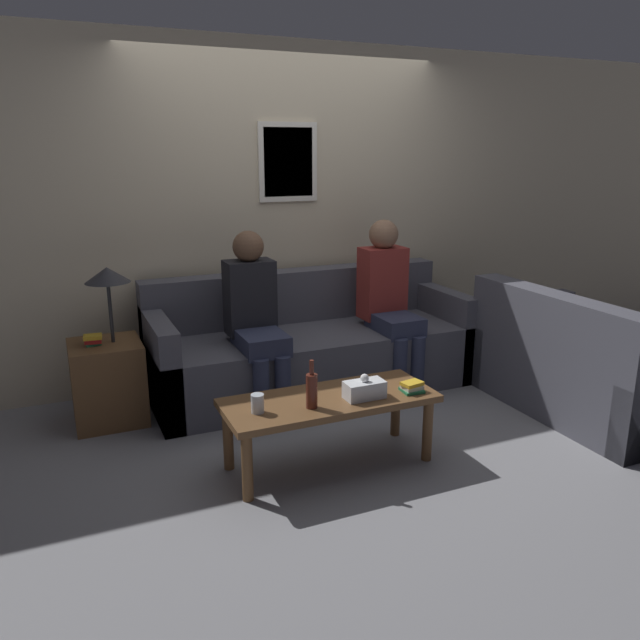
{
  "coord_description": "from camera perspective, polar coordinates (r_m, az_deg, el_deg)",
  "views": [
    {
      "loc": [
        -1.77,
        -3.7,
        1.8
      ],
      "look_at": [
        -0.19,
        -0.1,
        0.72
      ],
      "focal_mm": 35.0,
      "sensor_mm": 36.0,
      "label": 1
    }
  ],
  "objects": [
    {
      "name": "ground_plane",
      "position": [
        4.48,
        1.78,
        -8.3
      ],
      "size": [
        16.0,
        16.0,
        0.0
      ],
      "primitive_type": "plane",
      "color": "gray"
    },
    {
      "name": "wall_back",
      "position": [
        5.05,
        -3.05,
        9.71
      ],
      "size": [
        9.0,
        0.08,
        2.6
      ],
      "color": "beige",
      "rests_on": "ground_plane"
    },
    {
      "name": "couch_main",
      "position": [
        4.82,
        -0.88,
        -2.62
      ],
      "size": [
        2.44,
        0.89,
        0.87
      ],
      "color": "#4C4C56",
      "rests_on": "ground_plane"
    },
    {
      "name": "couch_side",
      "position": [
        4.76,
        22.87,
        -4.1
      ],
      "size": [
        0.89,
        1.49,
        0.87
      ],
      "rotation": [
        0.0,
        0.0,
        1.57
      ],
      "color": "#4C4C56",
      "rests_on": "ground_plane"
    },
    {
      "name": "coffee_table",
      "position": [
        3.63,
        0.86,
        -7.93
      ],
      "size": [
        1.23,
        0.49,
        0.42
      ],
      "color": "brown",
      "rests_on": "ground_plane"
    },
    {
      "name": "side_table_with_lamp",
      "position": [
        4.45,
        -18.82,
        -4.79
      ],
      "size": [
        0.46,
        0.46,
        1.06
      ],
      "color": "brown",
      "rests_on": "ground_plane"
    },
    {
      "name": "wine_bottle",
      "position": [
        3.43,
        -0.76,
        -6.4
      ],
      "size": [
        0.06,
        0.06,
        0.28
      ],
      "color": "#562319",
      "rests_on": "coffee_table"
    },
    {
      "name": "drinking_glass",
      "position": [
        3.4,
        -5.73,
        -7.6
      ],
      "size": [
        0.07,
        0.07,
        0.1
      ],
      "color": "silver",
      "rests_on": "coffee_table"
    },
    {
      "name": "book_stack",
      "position": [
        3.71,
        8.4,
        -6.08
      ],
      "size": [
        0.13,
        0.12,
        0.06
      ],
      "color": "#237547",
      "rests_on": "coffee_table"
    },
    {
      "name": "tissue_box",
      "position": [
        3.58,
        4.08,
        -6.33
      ],
      "size": [
        0.23,
        0.12,
        0.15
      ],
      "color": "silver",
      "rests_on": "coffee_table"
    },
    {
      "name": "person_left",
      "position": [
        4.37,
        -5.95,
        0.59
      ],
      "size": [
        0.34,
        0.61,
        1.25
      ],
      "color": "#2D334C",
      "rests_on": "ground_plane"
    },
    {
      "name": "person_right",
      "position": [
        4.81,
        6.3,
        2.16
      ],
      "size": [
        0.34,
        0.59,
        1.28
      ],
      "color": "#2D334C",
      "rests_on": "ground_plane"
    }
  ]
}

